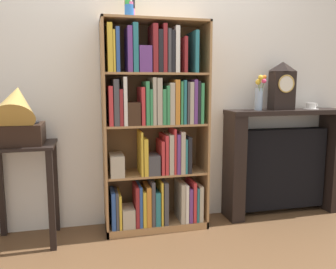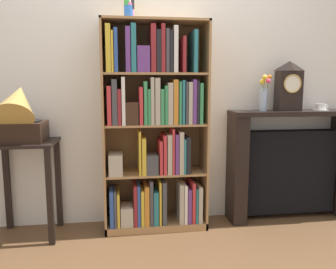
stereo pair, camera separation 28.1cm
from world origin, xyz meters
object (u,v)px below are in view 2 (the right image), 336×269
(flower_vase, at_px, (264,95))
(teacup_with_saucer, at_px, (321,107))
(bookshelf, at_px, (155,133))
(fireplace_mantel, at_px, (290,165))
(cup_stack, at_px, (129,1))
(gramophone, at_px, (20,114))
(mantel_clock, at_px, (289,86))
(side_table_left, at_px, (26,170))

(flower_vase, distance_m, teacup_with_saucer, 0.55)
(bookshelf, relative_size, fireplace_mantel, 1.52)
(cup_stack, relative_size, gramophone, 0.54)
(gramophone, relative_size, fireplace_mantel, 0.46)
(mantel_clock, bearing_deg, cup_stack, -178.13)
(gramophone, xyz_separation_m, fireplace_mantel, (2.24, 0.16, -0.50))
(cup_stack, bearing_deg, teacup_with_saucer, 1.60)
(fireplace_mantel, bearing_deg, gramophone, -175.99)
(cup_stack, relative_size, side_table_left, 0.36)
(bookshelf, xyz_separation_m, gramophone, (-1.01, -0.10, 0.17))
(cup_stack, height_order, side_table_left, cup_stack)
(cup_stack, xyz_separation_m, gramophone, (-0.82, -0.09, -0.85))
(cup_stack, relative_size, teacup_with_saucer, 2.02)
(cup_stack, relative_size, mantel_clock, 0.65)
(cup_stack, distance_m, flower_vase, 1.34)
(mantel_clock, distance_m, flower_vase, 0.24)
(side_table_left, xyz_separation_m, mantel_clock, (2.18, 0.07, 0.65))
(gramophone, height_order, teacup_with_saucer, gramophone)
(side_table_left, height_order, flower_vase, flower_vase)
(side_table_left, bearing_deg, teacup_with_saucer, 1.66)
(bookshelf, distance_m, gramophone, 1.03)
(cup_stack, bearing_deg, mantel_clock, 1.87)
(side_table_left, bearing_deg, fireplace_mantel, 2.44)
(side_table_left, relative_size, mantel_clock, 1.81)
(mantel_clock, bearing_deg, teacup_with_saucer, 0.46)
(fireplace_mantel, height_order, flower_vase, flower_vase)
(bookshelf, bearing_deg, side_table_left, -177.74)
(fireplace_mantel, xyz_separation_m, flower_vase, (-0.28, -0.03, 0.64))
(mantel_clock, bearing_deg, side_table_left, -178.17)
(mantel_clock, relative_size, teacup_with_saucer, 3.11)
(cup_stack, height_order, gramophone, cup_stack)
(fireplace_mantel, bearing_deg, flower_vase, -174.06)
(side_table_left, distance_m, mantel_clock, 2.28)
(flower_vase, height_order, teacup_with_saucer, flower_vase)
(bookshelf, height_order, mantel_clock, bookshelf)
(side_table_left, xyz_separation_m, fireplace_mantel, (2.24, 0.10, -0.06))
(bookshelf, bearing_deg, cup_stack, -175.67)
(cup_stack, height_order, teacup_with_saucer, cup_stack)
(gramophone, distance_m, mantel_clock, 2.19)
(bookshelf, height_order, cup_stack, cup_stack)
(gramophone, relative_size, flower_vase, 1.67)
(side_table_left, distance_m, gramophone, 0.45)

